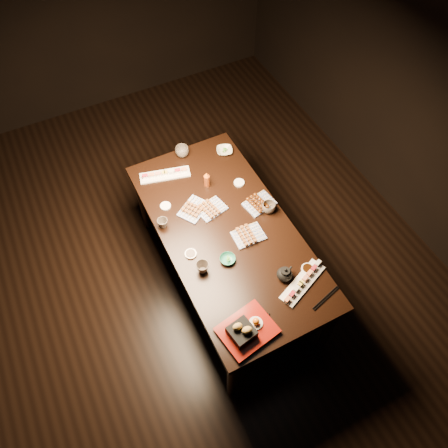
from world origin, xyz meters
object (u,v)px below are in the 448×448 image
Objects in this scene: dining_table at (227,257)px; yakitori_plate_left at (211,208)px; teapot at (285,273)px; teacup_far_left at (163,223)px; edamame_bowl_green at (228,259)px; edamame_bowl_cream at (225,151)px; sushi_platter_far at (165,173)px; sushi_platter_near at (303,281)px; yakitori_plate_right at (249,234)px; tempura_tray at (247,327)px; teacup_far_right at (182,151)px; condiment_bottle at (207,179)px; yakitori_plate_center at (194,208)px; teacup_near_left at (202,268)px; teacup_mid_right at (269,207)px.

dining_table is 0.46m from yakitori_plate_left.
yakitori_plate_left is 1.68× the size of teapot.
teacup_far_left is at bearing 163.12° from yakitori_plate_left.
edamame_bowl_green is 0.85× the size of edamame_bowl_cream.
edamame_bowl_cream is (0.53, 0.02, -0.01)m from sushi_platter_far.
teapot is at bearing 109.82° from sushi_platter_near.
sushi_platter_far is 1.88× the size of yakitori_plate_left.
tempura_tray is at bearing -117.77° from yakitori_plate_right.
yakitori_plate_right is at bearing -35.00° from teacup_far_left.
sushi_platter_far reaches higher than edamame_bowl_green.
teacup_far_right is at bearing 71.20° from tempura_tray.
edamame_bowl_green is (-0.11, -0.22, 0.39)m from dining_table.
yakitori_plate_right is 1.71× the size of edamame_bowl_cream.
condiment_bottle is at bearing 79.59° from teapot.
edamame_bowl_cream is at bearing 42.06° from condiment_bottle.
yakitori_plate_left is at bearing 113.46° from yakitori_plate_right.
edamame_bowl_cream is 1.03× the size of teapot.
yakitori_plate_center is at bearing 124.45° from yakitori_plate_right.
condiment_bottle reaches higher than teacup_near_left.
tempura_tray is 3.30× the size of teacup_mid_right.
edamame_bowl_cream is 1.11m from teacup_near_left.
dining_table is 17.87× the size of teacup_mid_right.
teacup_mid_right is (0.46, 0.24, 0.02)m from edamame_bowl_green.
teapot is at bearing 19.02° from tempura_tray.
teacup_near_left is 0.75m from condiment_bottle.
yakitori_plate_center is at bearing -137.92° from edamame_bowl_cream.
yakitori_plate_left is (-0.27, 0.82, 0.00)m from sushi_platter_near.
yakitori_plate_center is 0.67× the size of tempura_tray.
yakitori_plate_left is (0.12, -0.06, -0.00)m from yakitori_plate_center.
tempura_tray reaches higher than dining_table.
teacup_far_left is 0.56× the size of condiment_bottle.
teacup_far_right is 0.88× the size of teapot.
sushi_platter_far is 1.76× the size of yakitori_plate_center.
teacup_mid_right reaches higher than yakitori_plate_right.
teapot is (0.30, -0.78, 0.02)m from yakitori_plate_center.
teacup_near_left is at bearing 87.23° from tempura_tray.
dining_table is 0.76m from sushi_platter_near.
teacup_near_left is at bearing -140.88° from yakitori_plate_center.
sushi_platter_near is 1.30m from edamame_bowl_cream.
teacup_far_right is (0.31, 1.04, 0.00)m from teacup_near_left.
teacup_far_right is at bearing -132.27° from sushi_platter_far.
condiment_bottle is (0.29, 1.17, 0.01)m from tempura_tray.
tempura_tray is 0.95m from teacup_mid_right.
sushi_platter_near is 0.96m from yakitori_plate_center.
tempura_tray reaches higher than sushi_platter_far.
yakitori_plate_right is (-0.14, 0.49, 0.00)m from sushi_platter_near.
dining_table is at bearing -96.88° from yakitori_plate_center.
yakitori_plate_center is 1.79× the size of teapot.
yakitori_plate_center is at bearing 74.74° from tempura_tray.
teacup_far_left is (-0.10, 0.46, -0.01)m from teacup_near_left.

